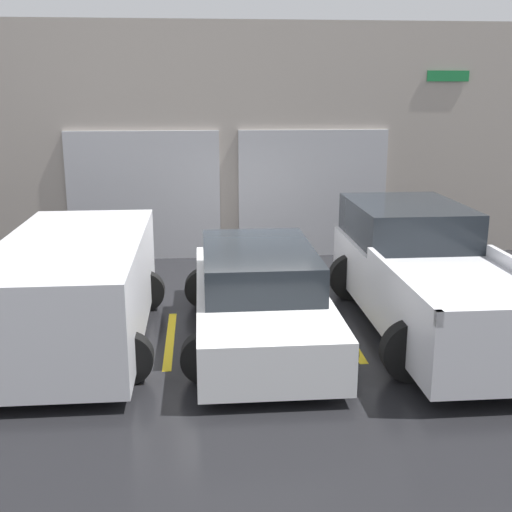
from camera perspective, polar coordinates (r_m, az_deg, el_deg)
name	(u,v)px	position (r m, az deg, el deg)	size (l,w,h in m)	color
ground_plane	(250,299)	(11.16, -0.56, -3.87)	(28.00, 28.00, 0.00)	black
shophouse_building	(237,143)	(13.91, -1.69, 9.99)	(16.05, 0.68, 4.89)	#9E9389
pickup_truck	(427,274)	(10.11, 14.99, -1.59)	(2.48, 5.22, 1.70)	silver
sedan_white	(259,296)	(9.35, 0.25, -3.54)	(2.22, 4.63, 1.33)	white
sedan_side	(75,288)	(9.39, -15.79, -2.72)	(2.34, 4.40, 1.53)	silver
parking_stripe_left	(170,339)	(9.51, -7.64, -7.35)	(0.12, 2.20, 0.01)	gold
parking_stripe_centre	(346,333)	(9.73, 7.99, -6.83)	(0.12, 2.20, 0.01)	gold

